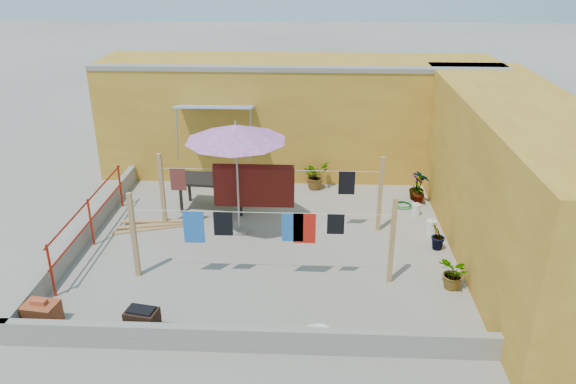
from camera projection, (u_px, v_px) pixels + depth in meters
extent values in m
plane|color=#9E998E|center=(268.00, 244.00, 12.45)|extent=(80.00, 80.00, 0.00)
cube|color=gold|center=(298.00, 116.00, 16.08)|extent=(11.00, 2.40, 3.20)
cube|color=gray|center=(297.00, 69.00, 14.50)|extent=(11.00, 0.35, 0.12)
cube|color=#2D51B2|center=(215.00, 107.00, 14.50)|extent=(2.00, 0.79, 0.22)
cylinder|color=gray|center=(177.00, 135.00, 14.46)|extent=(0.03, 0.30, 1.28)
cylinder|color=gray|center=(251.00, 136.00, 14.38)|extent=(0.03, 0.30, 1.28)
cube|color=gold|center=(518.00, 182.00, 11.58)|extent=(2.40, 9.00, 3.20)
cube|color=gray|center=(250.00, 339.00, 9.09)|extent=(8.30, 0.16, 0.44)
cube|color=gray|center=(86.00, 231.00, 12.53)|extent=(0.16, 7.30, 0.44)
cylinder|color=#A52210|center=(51.00, 271.00, 10.38)|extent=(0.05, 0.05, 1.10)
cylinder|color=#A52210|center=(91.00, 222.00, 12.21)|extent=(0.05, 0.05, 1.10)
cylinder|color=#A52210|center=(120.00, 186.00, 14.04)|extent=(0.05, 0.05, 1.10)
cylinder|color=#A52210|center=(88.00, 201.00, 12.01)|extent=(0.04, 4.20, 0.04)
cylinder|color=#A52210|center=(91.00, 220.00, 12.19)|extent=(0.04, 4.20, 0.04)
cube|color=tan|center=(134.00, 235.00, 10.91)|extent=(0.09, 0.09, 1.80)
cube|color=tan|center=(392.00, 241.00, 10.70)|extent=(0.09, 0.09, 1.80)
cube|color=tan|center=(380.00, 194.00, 12.71)|extent=(0.09, 0.09, 1.80)
cube|color=tan|center=(162.00, 190.00, 12.93)|extent=(0.09, 0.09, 1.80)
cylinder|color=silver|center=(261.00, 213.00, 10.59)|extent=(5.00, 0.01, 0.01)
cylinder|color=silver|center=(270.00, 170.00, 12.60)|extent=(5.00, 0.01, 0.01)
cube|color=#4D110C|center=(254.00, 187.00, 12.78)|extent=(1.84, 0.22, 0.93)
cube|color=black|center=(347.00, 183.00, 12.64)|extent=(0.37, 0.02, 0.56)
cube|color=maroon|center=(178.00, 179.00, 12.80)|extent=(0.36, 0.02, 0.54)
cube|color=#215DB3|center=(194.00, 227.00, 10.78)|extent=(0.40, 0.02, 0.68)
cube|color=black|center=(223.00, 224.00, 10.72)|extent=(0.36, 0.02, 0.50)
cube|color=#B3180E|center=(304.00, 228.00, 10.68)|extent=(0.43, 0.02, 0.63)
cube|color=#215DB3|center=(292.00, 227.00, 10.68)|extent=(0.41, 0.02, 0.60)
cube|color=black|center=(336.00, 224.00, 10.61)|extent=(0.33, 0.02, 0.42)
cylinder|color=gray|center=(240.00, 231.00, 12.96)|extent=(0.40, 0.40, 0.07)
cylinder|color=gray|center=(238.00, 181.00, 12.46)|extent=(0.05, 0.05, 2.53)
cone|color=#DA75C5|center=(236.00, 133.00, 12.00)|extent=(2.28, 2.28, 0.35)
cylinder|color=gray|center=(235.00, 124.00, 11.92)|extent=(0.04, 0.04, 0.11)
cube|color=black|center=(213.00, 180.00, 13.85)|extent=(1.79, 1.01, 0.06)
cube|color=black|center=(181.00, 198.00, 13.79)|extent=(0.06, 0.06, 0.75)
cube|color=black|center=(189.00, 187.00, 14.42)|extent=(0.06, 0.06, 0.75)
cube|color=black|center=(241.00, 202.00, 13.61)|extent=(0.06, 0.06, 0.75)
cube|color=black|center=(247.00, 191.00, 14.23)|extent=(0.06, 0.06, 0.75)
cube|color=#994623|center=(42.00, 314.00, 9.72)|extent=(0.63, 0.49, 0.42)
cube|color=#AF4E29|center=(39.00, 302.00, 9.62)|extent=(0.28, 0.16, 0.08)
cube|color=tan|center=(153.00, 229.00, 13.08)|extent=(1.82, 0.69, 0.04)
cube|color=tan|center=(158.00, 225.00, 13.17)|extent=(1.85, 0.54, 0.04)
cube|color=tan|center=(162.00, 221.00, 13.26)|extent=(1.87, 0.28, 0.04)
cube|color=black|center=(143.00, 321.00, 9.51)|extent=(0.59, 0.45, 0.44)
cube|color=black|center=(141.00, 310.00, 9.42)|extent=(0.48, 0.34, 0.04)
cylinder|color=silver|center=(318.00, 336.00, 9.46)|extent=(0.51, 0.51, 0.07)
torus|color=silver|center=(318.00, 334.00, 9.45)|extent=(0.55, 0.55, 0.06)
cylinder|color=silver|center=(431.00, 227.00, 12.86)|extent=(0.23, 0.23, 0.32)
cylinder|color=silver|center=(432.00, 220.00, 12.78)|extent=(0.06, 0.06, 0.05)
cylinder|color=silver|center=(416.00, 210.00, 13.74)|extent=(0.21, 0.21, 0.29)
cylinder|color=silver|center=(417.00, 203.00, 13.67)|extent=(0.06, 0.06, 0.05)
torus|color=#197223|center=(403.00, 206.00, 14.25)|extent=(0.47, 0.47, 0.03)
torus|color=#197223|center=(403.00, 204.00, 14.24)|extent=(0.40, 0.40, 0.03)
imported|color=#1B601B|center=(315.00, 175.00, 15.17)|extent=(0.93, 0.93, 0.78)
imported|color=#1B601B|center=(417.00, 187.00, 14.51)|extent=(0.40, 0.40, 0.67)
imported|color=#1B601B|center=(420.00, 187.00, 14.25)|extent=(0.57, 0.58, 0.92)
imported|color=#1B601B|center=(438.00, 236.00, 12.08)|extent=(0.45, 0.47, 0.67)
imported|color=#1B601B|center=(454.00, 274.00, 10.70)|extent=(0.66, 0.71, 0.66)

